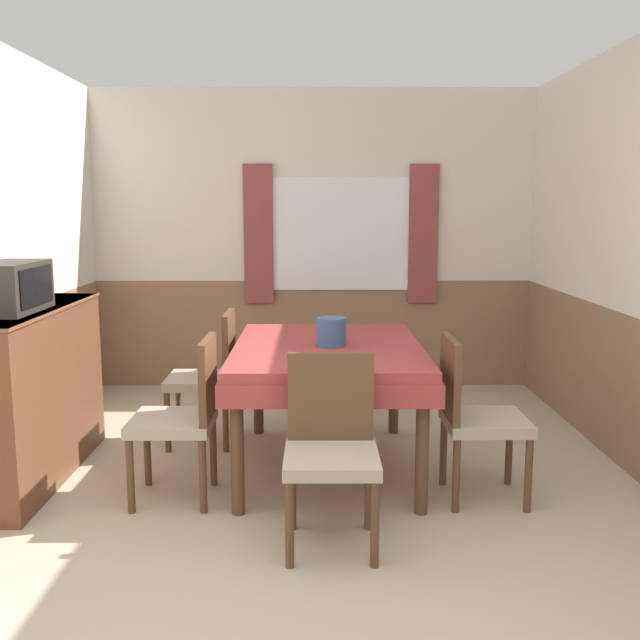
{
  "coord_description": "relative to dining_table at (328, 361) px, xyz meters",
  "views": [
    {
      "loc": [
        0.02,
        -2.21,
        1.6
      ],
      "look_at": [
        0.05,
        2.02,
        0.92
      ],
      "focal_mm": 40.0,
      "sensor_mm": 36.0,
      "label": 1
    }
  ],
  "objects": [
    {
      "name": "tv",
      "position": [
        -1.75,
        -0.32,
        0.49
      ],
      "size": [
        0.29,
        0.54,
        0.28
      ],
      "color": "#2D2823",
      "rests_on": "sideboard"
    },
    {
      "name": "chair_left_far",
      "position": [
        -0.79,
        0.47,
        -0.18
      ],
      "size": [
        0.44,
        0.44,
        0.9
      ],
      "rotation": [
        0.0,
        0.0,
        1.57
      ],
      "color": "brown",
      "rests_on": "ground_plane"
    },
    {
      "name": "chair_right_near",
      "position": [
        0.79,
        -0.47,
        -0.18
      ],
      "size": [
        0.44,
        0.44,
        0.9
      ],
      "rotation": [
        0.0,
        0.0,
        4.71
      ],
      "color": "brown",
      "rests_on": "ground_plane"
    },
    {
      "name": "wall_right",
      "position": [
        1.84,
        0.01,
        0.63
      ],
      "size": [
        0.05,
        4.46,
        2.6
      ],
      "color": "silver",
      "rests_on": "ground_plane"
    },
    {
      "name": "chair_left_near",
      "position": [
        -0.79,
        -0.47,
        -0.18
      ],
      "size": [
        0.44,
        0.44,
        0.9
      ],
      "rotation": [
        0.0,
        0.0,
        1.57
      ],
      "color": "brown",
      "rests_on": "ground_plane"
    },
    {
      "name": "sideboard",
      "position": [
        -1.77,
        -0.15,
        -0.15
      ],
      "size": [
        0.46,
        1.45,
        1.02
      ],
      "color": "brown",
      "rests_on": "ground_plane"
    },
    {
      "name": "vase",
      "position": [
        0.02,
        -0.04,
        0.19
      ],
      "size": [
        0.17,
        0.17,
        0.17
      ],
      "color": "#335684",
      "rests_on": "dining_table"
    },
    {
      "name": "dining_table",
      "position": [
        0.0,
        0.0,
        0.0
      ],
      "size": [
        1.15,
        1.54,
        0.77
      ],
      "color": "#9E3838",
      "rests_on": "ground_plane"
    },
    {
      "name": "wall_back",
      "position": [
        -0.08,
        2.07,
        0.63
      ],
      "size": [
        4.22,
        0.1,
        2.6
      ],
      "color": "silver",
      "rests_on": "ground_plane"
    },
    {
      "name": "chair_head_near",
      "position": [
        -0.0,
        -0.98,
        -0.18
      ],
      "size": [
        0.44,
        0.44,
        0.9
      ],
      "rotation": [
        0.0,
        0.0,
        3.14
      ],
      "color": "brown",
      "rests_on": "ground_plane"
    }
  ]
}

